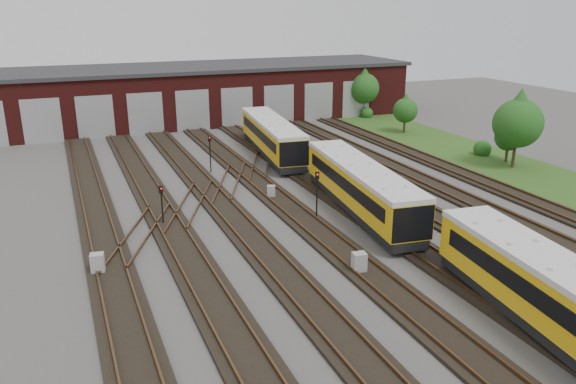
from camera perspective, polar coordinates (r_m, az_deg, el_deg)
name	(u,v)px	position (r m, az deg, el deg)	size (l,w,h in m)	color
ground	(369,244)	(32.50, 8.27, -5.29)	(120.00, 120.00, 0.00)	#423F3D
track_network	(362,239)	(32.84, 7.51, -4.79)	(30.40, 70.00, 0.33)	black
maintenance_shed	(197,93)	(67.90, -9.23, 9.94)	(51.00, 12.50, 6.35)	#4B1412
grass_verge	(503,165)	(51.17, 21.04, 2.53)	(8.00, 55.00, 0.05)	#284A18
metro_train	(361,187)	(36.55, 7.41, 0.55)	(4.27, 46.45, 2.94)	black
signal_mast_0	(162,200)	(35.15, -12.71, -0.81)	(0.25, 0.24, 2.56)	black
signal_mast_1	(317,190)	(35.05, 2.96, 0.23)	(0.27, 0.26, 3.20)	black
signal_mast_2	(210,149)	(45.90, -7.93, 4.35)	(0.25, 0.23, 3.04)	black
signal_mast_3	(282,151)	(44.58, -0.63, 4.19)	(0.29, 0.27, 3.11)	black
relay_cabinet_0	(98,264)	(30.11, -18.77, -6.95)	(0.68, 0.56, 1.13)	#9EA1A3
relay_cabinet_1	(271,192)	(39.54, -1.72, 0.00)	(0.56, 0.47, 0.94)	#9EA1A3
relay_cabinet_2	(359,263)	(28.83, 7.24, -7.20)	(0.68, 0.57, 1.13)	#9EA1A3
relay_cabinet_3	(259,132)	(58.57, -2.93, 6.13)	(0.61, 0.51, 1.02)	#9EA1A3
relay_cabinet_4	(317,157)	(48.60, 2.97, 3.55)	(0.60, 0.50, 1.00)	#9EA1A3
tree_0	(364,85)	(69.41, 7.75, 10.76)	(3.65, 3.65, 6.05)	#382D19
tree_1	(406,108)	(60.95, 11.85, 8.40)	(2.58, 2.58, 4.28)	#382D19
tree_2	(519,117)	(49.83, 22.39, 7.02)	(4.02, 4.02, 6.67)	#382D19
tree_3	(509,134)	(51.82, 21.55, 5.52)	(2.38, 2.38, 3.94)	#382D19
bush_1	(483,147)	(54.02, 19.17, 4.39)	(1.59, 1.59, 1.59)	#194413
bush_2	(367,112)	(69.35, 8.03, 8.10)	(1.47, 1.47, 1.47)	#194413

